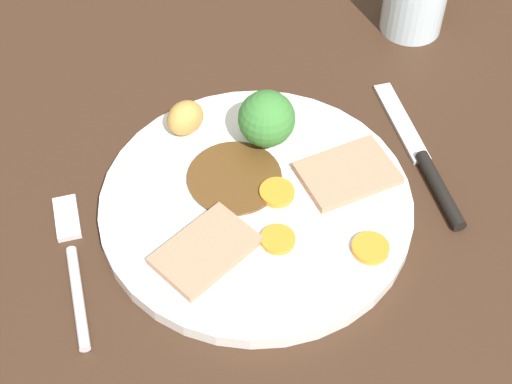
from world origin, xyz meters
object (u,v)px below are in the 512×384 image
Objects in this scene: meat_slice_under at (347,173)px; carrot_coin_back at (278,239)px; carrot_coin_front at (370,248)px; roast_potato_left at (184,118)px; carrot_coin_side at (277,193)px; knife at (425,163)px; meat_slice_main at (206,251)px; broccoli_floret at (267,119)px; fork at (73,263)px; dinner_plate at (256,204)px.

meat_slice_under reaches higher than carrot_coin_back.
meat_slice_under is at bearing 78.46° from carrot_coin_front.
carrot_coin_side is at bearing -63.41° from roast_potato_left.
carrot_coin_front is (-1.60, -7.84, -0.11)cm from meat_slice_under.
meat_slice_main is at bearing 103.57° from knife.
roast_potato_left is 7.75cm from broccoli_floret.
carrot_coin_front is (12.62, -4.45, -0.11)cm from meat_slice_main.
meat_slice_under is 9.37cm from carrot_coin_back.
carrot_coin_back reaches higher than knife.
meat_slice_under is 2.81× the size of carrot_coin_back.
meat_slice_under is at bearing -50.56° from broccoli_floret.
broccoli_floret is at bearing 104.19° from carrot_coin_front.
meat_slice_main is 14.04cm from roast_potato_left.
carrot_coin_side is (-6.56, 0.22, -0.09)cm from meat_slice_under.
knife is at bearing -2.64° from carrot_coin_side.
carrot_coin_front and carrot_coin_back have the same top height.
carrot_coin_front is (10.03, -18.19, -1.32)cm from roast_potato_left.
broccoli_floret reaches higher than carrot_coin_back.
carrot_coin_side is (1.74, 4.58, 0.05)cm from carrot_coin_back.
broccoli_floret is (9.04, 9.68, 2.64)cm from meat_slice_main.
carrot_coin_side reaches higher than carrot_coin_back.
roast_potato_left is at bearing -46.25° from fork.
dinner_plate is at bearing 177.27° from meat_slice_under.
carrot_coin_side is at bearing -5.49° from dinner_plate.
meat_slice_main is 6.00cm from carrot_coin_back.
carrot_coin_front is at bearing -75.81° from broccoli_floret.
fork is (-19.35, -6.03, -4.05)cm from broccoli_floret.
broccoli_floret is 15.07cm from knife.
roast_potato_left reaches higher than meat_slice_under.
carrot_coin_side reaches higher than fork.
broccoli_floret reaches higher than meat_slice_main.
meat_slice_main is 14.62cm from meat_slice_under.
carrot_coin_front and carrot_coin_side have the same top height.
knife is (19.34, -10.79, -2.56)cm from roast_potato_left.
roast_potato_left is at bearing 66.74° from knife.
carrot_coin_back is 4.90cm from carrot_coin_side.
dinner_plate is 2.12cm from carrot_coin_side.
knife is (16.00, 3.92, -1.21)cm from carrot_coin_back.
meat_slice_under is at bearing -84.90° from fork.
carrot_coin_back is at bearing -152.31° from meat_slice_under.
roast_potato_left is at bearing 79.32° from meat_slice_main.
broccoli_floret is 0.30× the size of knife.
meat_slice_main is at bearing -154.74° from carrot_coin_side.
meat_slice_main is 13.38cm from carrot_coin_front.
meat_slice_main reaches higher than carrot_coin_side.
carrot_coin_side is (1.86, -0.18, 1.01)cm from dinner_plate.
broccoli_floret is at bearing 68.33° from knife.
fork is (-24.52, 0.26, -1.41)cm from meat_slice_under.
broccoli_floret reaches higher than meat_slice_under.
meat_slice_under is 24.57cm from fork.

